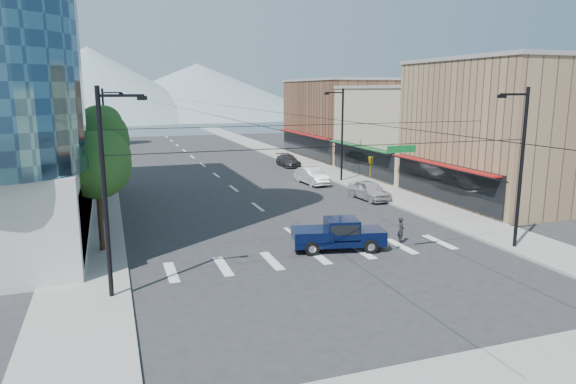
% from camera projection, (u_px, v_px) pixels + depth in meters
% --- Properties ---
extents(ground, '(160.00, 160.00, 0.00)m').
position_uv_depth(ground, '(332.00, 264.00, 26.46)').
color(ground, '#28282B').
rests_on(ground, ground).
extents(sidewalk_left, '(4.00, 120.00, 0.15)m').
position_uv_depth(sidewalk_left, '(97.00, 167.00, 59.61)').
color(sidewalk_left, gray).
rests_on(sidewalk_left, ground).
extents(sidewalk_right, '(4.00, 120.00, 0.15)m').
position_uv_depth(sidewalk_right, '(291.00, 158.00, 67.37)').
color(sidewalk_right, gray).
rests_on(sidewalk_right, ground).
extents(shop_near, '(12.00, 14.00, 11.00)m').
position_uv_depth(shop_near, '(511.00, 132.00, 41.12)').
color(shop_near, '#8C6B4C').
rests_on(shop_near, ground).
extents(shop_mid, '(12.00, 14.00, 9.00)m').
position_uv_depth(shop_mid, '(413.00, 132.00, 54.28)').
color(shop_mid, tan).
rests_on(shop_mid, ground).
extents(shop_far, '(12.00, 18.00, 10.00)m').
position_uv_depth(shop_far, '(347.00, 119.00, 69.00)').
color(shop_far, brown).
rests_on(shop_far, ground).
extents(clock_tower, '(4.80, 4.80, 20.40)m').
position_uv_depth(clock_tower, '(62.00, 78.00, 76.47)').
color(clock_tower, '#8C6B4C').
rests_on(clock_tower, ground).
extents(mountain_left, '(80.00, 80.00, 22.00)m').
position_uv_depth(mountain_left, '(90.00, 83.00, 158.37)').
color(mountain_left, gray).
rests_on(mountain_left, ground).
extents(mountain_right, '(90.00, 90.00, 18.00)m').
position_uv_depth(mountain_right, '(198.00, 90.00, 179.34)').
color(mountain_right, gray).
rests_on(mountain_right, ground).
extents(tree_near, '(3.65, 3.64, 6.71)m').
position_uv_depth(tree_near, '(99.00, 163.00, 27.56)').
color(tree_near, black).
rests_on(tree_near, ground).
extents(tree_midnear, '(4.09, 4.09, 7.52)m').
position_uv_depth(tree_midnear, '(100.00, 140.00, 33.92)').
color(tree_midnear, black).
rests_on(tree_midnear, ground).
extents(tree_midfar, '(3.65, 3.64, 6.71)m').
position_uv_depth(tree_midfar, '(101.00, 139.00, 40.52)').
color(tree_midfar, black).
rests_on(tree_midfar, ground).
extents(tree_far, '(4.09, 4.09, 7.52)m').
position_uv_depth(tree_far, '(101.00, 126.00, 46.89)').
color(tree_far, black).
rests_on(tree_far, ground).
extents(signal_rig, '(21.80, 0.20, 9.00)m').
position_uv_depth(signal_rig, '(346.00, 178.00, 24.70)').
color(signal_rig, black).
rests_on(signal_rig, ground).
extents(lamp_pole_nw, '(2.00, 0.25, 9.00)m').
position_uv_depth(lamp_pole_nw, '(106.00, 131.00, 49.83)').
color(lamp_pole_nw, black).
rests_on(lamp_pole_nw, ground).
extents(lamp_pole_ne, '(2.00, 0.25, 9.00)m').
position_uv_depth(lamp_pole_ne, '(341.00, 131.00, 49.32)').
color(lamp_pole_ne, black).
rests_on(lamp_pole_ne, ground).
extents(pickup_truck, '(5.52, 2.94, 1.78)m').
position_uv_depth(pickup_truck, '(338.00, 234.00, 28.70)').
color(pickup_truck, black).
rests_on(pickup_truck, ground).
extents(pedestrian, '(0.56, 0.66, 1.55)m').
position_uv_depth(pedestrian, '(401.00, 230.00, 30.01)').
color(pedestrian, black).
rests_on(pedestrian, ground).
extents(parked_car_near, '(2.18, 4.69, 1.56)m').
position_uv_depth(parked_car_near, '(369.00, 190.00, 41.96)').
color(parked_car_near, silver).
rests_on(parked_car_near, ground).
extents(parked_car_mid, '(2.09, 4.90, 1.57)m').
position_uv_depth(parked_car_mid, '(312.00, 176.00, 48.92)').
color(parked_car_mid, silver).
rests_on(parked_car_mid, ground).
extents(parked_car_far, '(1.96, 4.76, 1.38)m').
position_uv_depth(parked_car_far, '(288.00, 161.00, 60.35)').
color(parked_car_far, '#2D2D30').
rests_on(parked_car_far, ground).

